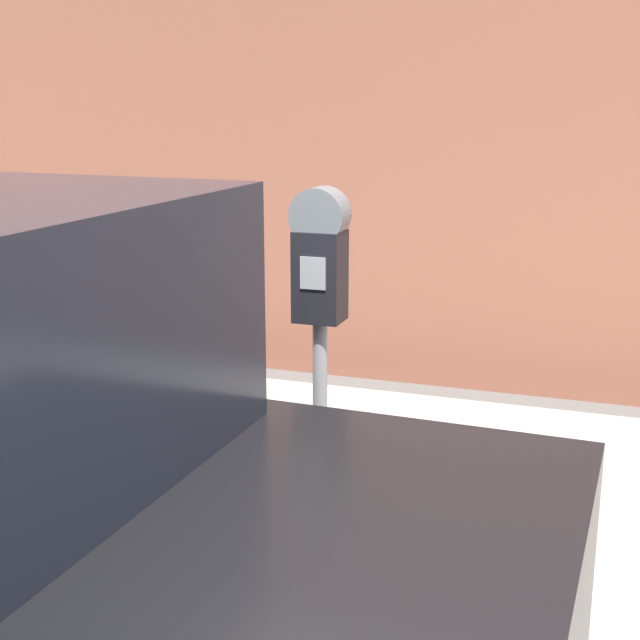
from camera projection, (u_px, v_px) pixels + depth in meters
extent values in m
cube|color=#BCB7AD|center=(383.00, 493.00, 4.64)|extent=(24.00, 2.80, 0.14)
cylinder|color=gray|center=(320.00, 463.00, 3.42)|extent=(0.06, 0.06, 1.13)
cube|color=black|center=(320.00, 276.00, 3.24)|extent=(0.17, 0.15, 0.33)
cube|color=gray|center=(313.00, 273.00, 3.17)|extent=(0.10, 0.01, 0.12)
cylinder|color=slate|center=(320.00, 215.00, 3.19)|extent=(0.20, 0.12, 0.20)
cylinder|color=black|center=(283.00, 634.00, 2.98)|extent=(0.67, 0.24, 0.67)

